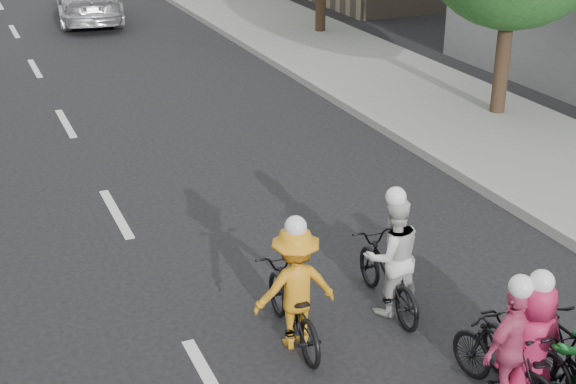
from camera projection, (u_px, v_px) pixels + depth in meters
sidewalk_right at (387, 80)px, 20.24m from camera, size 4.00×80.00×0.15m
curb_right at (318, 88)px, 19.52m from camera, size 0.18×80.00×0.18m
cyclist_0 at (294, 297)px, 9.55m from camera, size 1.05×1.80×1.71m
cyclist_1 at (508, 356)px, 8.52m from camera, size 0.89×1.57×1.59m
cyclist_3 at (389, 267)px, 10.23m from camera, size 0.82×1.77×1.75m
cyclist_5 at (527, 356)px, 8.54m from camera, size 0.79×1.75×1.64m
follow_car_lead at (88, 0)px, 26.92m from camera, size 2.66×5.25×1.46m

